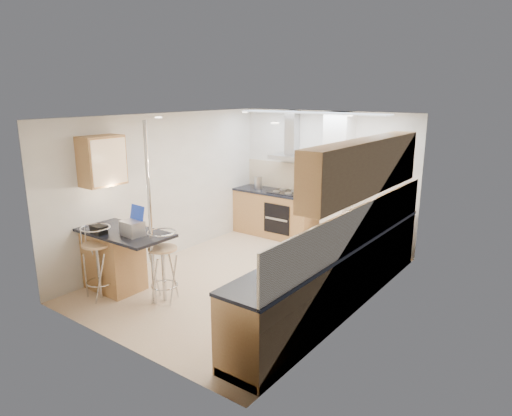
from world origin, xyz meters
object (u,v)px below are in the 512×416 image
Objects in this scene: laptop at (132,228)px; bar_stool_end at (164,266)px; microwave at (349,230)px; bar_stool_near at (98,262)px; bread_bin at (279,262)px.

laptop is 0.29× the size of bar_stool_end.
bar_stool_near is (-2.87, -1.91, -0.53)m from microwave.
bar_stool_near reaches higher than bar_stool_end.
microwave reaches higher than bar_stool_end.
microwave reaches higher than bar_stool_near.
laptop reaches higher than bar_stool_end.
microwave is at bearing 21.59° from bar_stool_near.
microwave is at bearing 71.14° from bread_bin.
microwave is 1.26× the size of bread_bin.
microwave is at bearing 37.52° from laptop.
bread_bin is (-0.16, -1.44, -0.03)m from microwave.
laptop is (-2.42, -1.63, -0.01)m from microwave.
laptop is 0.73m from bar_stool_near.
laptop is 0.67m from bar_stool_end.
microwave is 3.49m from bar_stool_near.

